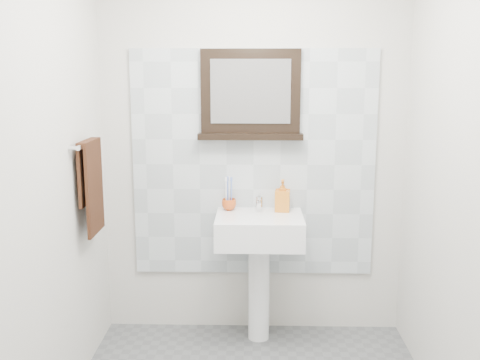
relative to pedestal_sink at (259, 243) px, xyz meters
The scene contains 12 objects.
back_wall 0.62m from the pedestal_sink, 99.95° to the left, with size 2.00×0.01×2.50m, color beige.
front_wall 2.06m from the pedestal_sink, 91.15° to the right, with size 2.00×0.01×2.50m, color beige.
left_wall 1.47m from the pedestal_sink, 139.97° to the right, with size 0.01×2.20×2.50m, color beige.
right_wall 1.42m from the pedestal_sink, 42.29° to the right, with size 0.01×2.20×2.50m, color beige.
splashback 0.52m from the pedestal_sink, 100.50° to the left, with size 1.60×0.02×1.50m, color silver.
pedestal_sink is the anchor object (origin of this frame).
toothbrush_cup 0.32m from the pedestal_sink, 146.85° to the left, with size 0.09×0.09×0.07m, color #C64C17.
toothbrushes 0.39m from the pedestal_sink, 146.64° to the left, with size 0.05×0.04×0.21m.
soap_dispenser 0.34m from the pedestal_sink, 35.90° to the left, with size 0.09×0.10×0.21m, color #CF5218.
framed_mirror 0.94m from the pedestal_sink, 107.98° to the left, with size 0.68×0.11×0.57m.
towel_bar 1.23m from the pedestal_sink, 164.41° to the right, with size 0.07×0.40×0.03m.
hand_towel 1.12m from the pedestal_sink, 164.30° to the right, with size 0.06×0.30×0.55m.
Camera 1 is at (0.01, -2.57, 1.76)m, focal length 42.00 mm.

